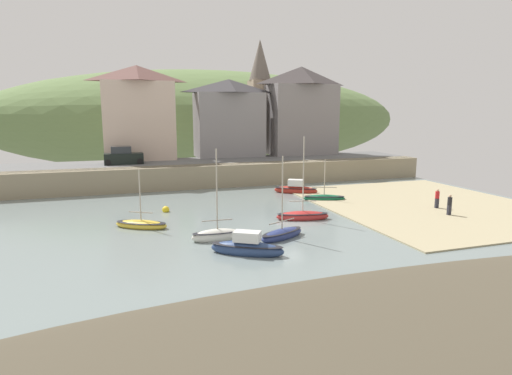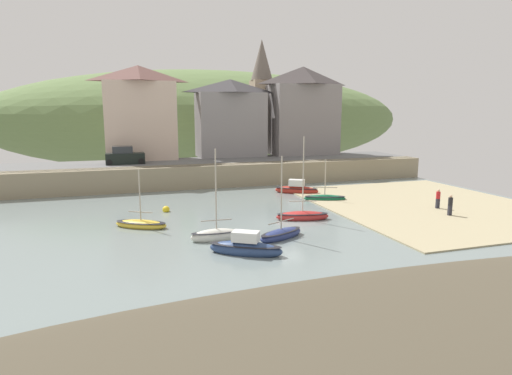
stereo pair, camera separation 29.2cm
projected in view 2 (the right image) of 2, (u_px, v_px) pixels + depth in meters
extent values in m
cube|color=gray|center=(285.00, 224.00, 31.78)|extent=(48.00, 40.00, 0.06)
cube|color=tan|center=(426.00, 205.00, 37.89)|extent=(18.00, 22.00, 0.10)
ellipsoid|color=#4E4636|center=(439.00, 317.00, 16.74)|extent=(44.00, 10.00, 0.55)
cube|color=gray|center=(228.00, 175.00, 47.49)|extent=(48.00, 2.40, 2.40)
cube|color=#606060|center=(220.00, 161.00, 50.76)|extent=(48.00, 9.00, 0.10)
ellipsoid|color=#607A46|center=(204.00, 120.00, 83.90)|extent=(80.00, 44.00, 18.46)
cube|color=beige|center=(140.00, 121.00, 51.56)|extent=(8.12, 5.07, 9.13)
pyramid|color=brown|center=(138.00, 73.00, 50.61)|extent=(8.42, 5.37, 1.85)
cube|color=gray|center=(231.00, 125.00, 55.04)|extent=(8.45, 4.37, 7.98)
pyramid|color=#3D3A3D|center=(230.00, 86.00, 54.20)|extent=(8.75, 4.67, 1.66)
cube|color=gray|center=(302.00, 120.00, 57.95)|extent=(8.68, 5.44, 9.14)
pyramid|color=#413A3A|center=(303.00, 76.00, 56.95)|extent=(8.98, 5.74, 2.33)
cube|color=tan|center=(262.00, 117.00, 60.29)|extent=(2.80, 2.80, 9.89)
cone|color=#665B51|center=(262.00, 60.00, 58.96)|extent=(3.00, 3.00, 5.42)
ellipsoid|color=gold|center=(141.00, 225.00, 30.65)|extent=(3.98, 3.11, 0.69)
ellipsoid|color=black|center=(141.00, 222.00, 30.62)|extent=(3.90, 3.05, 0.12)
cylinder|color=#B2A893|center=(140.00, 195.00, 30.28)|extent=(0.09, 0.09, 3.59)
cylinder|color=gray|center=(140.00, 212.00, 30.49)|extent=(1.62, 1.01, 0.07)
ellipsoid|color=#A0261C|center=(297.00, 191.00, 43.46)|extent=(4.38, 3.40, 0.93)
ellipsoid|color=black|center=(297.00, 188.00, 43.42)|extent=(4.29, 3.33, 0.12)
cube|color=silver|center=(297.00, 183.00, 43.33)|extent=(1.77, 1.57, 0.64)
ellipsoid|color=navy|center=(281.00, 235.00, 28.01)|extent=(3.73, 2.57, 0.79)
ellipsoid|color=black|center=(281.00, 232.00, 27.97)|extent=(3.66, 2.52, 0.12)
cylinder|color=#B2A893|center=(281.00, 193.00, 27.53)|extent=(0.09, 0.09, 4.73)
cylinder|color=gray|center=(281.00, 221.00, 27.85)|extent=(2.14, 1.07, 0.07)
ellipsoid|color=#A52725|center=(302.00, 217.00, 32.86)|extent=(4.19, 2.12, 0.83)
ellipsoid|color=black|center=(303.00, 214.00, 32.82)|extent=(4.11, 2.08, 0.12)
cylinder|color=#B2A893|center=(303.00, 174.00, 32.30)|extent=(0.09, 0.09, 5.64)
cylinder|color=gray|center=(303.00, 201.00, 32.65)|extent=(2.05, 0.54, 0.07)
ellipsoid|color=#145C39|center=(325.00, 198.00, 39.95)|extent=(4.04, 2.52, 0.66)
ellipsoid|color=black|center=(325.00, 196.00, 39.91)|extent=(3.96, 2.47, 0.12)
cylinder|color=#B2A893|center=(325.00, 177.00, 39.60)|extent=(0.09, 0.09, 3.28)
cylinder|color=gray|center=(325.00, 187.00, 39.77)|extent=(2.13, 0.85, 0.07)
ellipsoid|color=silver|center=(217.00, 236.00, 27.59)|extent=(3.35, 1.07, 0.96)
ellipsoid|color=black|center=(217.00, 232.00, 27.54)|extent=(3.28, 1.05, 0.12)
cylinder|color=#B2A893|center=(216.00, 189.00, 27.06)|extent=(0.09, 0.09, 5.08)
cylinder|color=gray|center=(216.00, 220.00, 27.40)|extent=(1.98, 0.12, 0.07)
ellipsoid|color=navy|center=(246.00, 250.00, 24.89)|extent=(4.31, 3.30, 0.98)
ellipsoid|color=black|center=(246.00, 245.00, 24.84)|extent=(4.22, 3.23, 0.12)
cube|color=silver|center=(246.00, 236.00, 24.75)|extent=(1.73, 1.51, 0.58)
cube|color=black|center=(125.00, 158.00, 47.42)|extent=(4.12, 1.75, 1.20)
cube|color=#282D33|center=(122.00, 150.00, 47.18)|extent=(2.12, 1.52, 0.80)
cylinder|color=black|center=(140.00, 160.00, 48.72)|extent=(0.64, 0.22, 0.64)
cylinder|color=black|center=(141.00, 161.00, 47.22)|extent=(0.64, 0.22, 0.64)
cylinder|color=black|center=(110.00, 161.00, 47.71)|extent=(0.64, 0.22, 0.64)
cylinder|color=black|center=(109.00, 162.00, 46.21)|extent=(0.64, 0.22, 0.64)
cube|color=#282833|center=(438.00, 203.00, 36.17)|extent=(0.28, 0.20, 0.82)
cylinder|color=red|center=(438.00, 195.00, 36.05)|extent=(0.34, 0.34, 0.58)
sphere|color=#D1A889|center=(439.00, 190.00, 35.98)|extent=(0.22, 0.22, 0.22)
cube|color=#282833|center=(450.00, 210.00, 33.74)|extent=(0.28, 0.20, 0.82)
cylinder|color=black|center=(451.00, 201.00, 33.61)|extent=(0.34, 0.34, 0.58)
sphere|color=#D1A889|center=(451.00, 196.00, 33.55)|extent=(0.22, 0.22, 0.22)
sphere|color=yellow|center=(166.00, 209.00, 35.43)|extent=(0.59, 0.59, 0.59)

